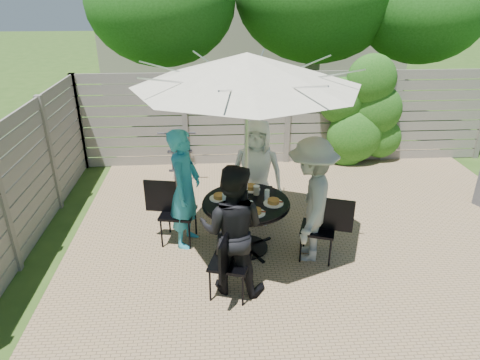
{
  "coord_description": "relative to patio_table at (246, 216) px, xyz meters",
  "views": [
    {
      "loc": [
        -1.46,
        -5.0,
        3.34
      ],
      "look_at": [
        -1.13,
        0.13,
        0.96
      ],
      "focal_mm": 32.0,
      "sensor_mm": 36.0,
      "label": 1
    }
  ],
  "objects": [
    {
      "name": "plate_left",
      "position": [
        -0.35,
        0.1,
        0.25
      ],
      "size": [
        0.26,
        0.26,
        0.06
      ],
      "color": "white",
      "rests_on": "patio_table"
    },
    {
      "name": "plate_front",
      "position": [
        -0.1,
        -0.35,
        0.25
      ],
      "size": [
        0.26,
        0.26,
        0.06
      ],
      "color": "white",
      "rests_on": "patio_table"
    },
    {
      "name": "patio_table",
      "position": [
        0.0,
        0.0,
        0.0
      ],
      "size": [
        1.39,
        1.39,
        0.74
      ],
      "rotation": [
        0.0,
        0.0,
        -0.27
      ],
      "color": "black",
      "rests_on": "ground"
    },
    {
      "name": "chair_front",
      "position": [
        -0.26,
        -0.93,
        -0.24
      ],
      "size": [
        0.54,
        0.7,
        0.91
      ],
      "rotation": [
        0.0,
        0.0,
        1.28
      ],
      "color": "black",
      "rests_on": "ground"
    },
    {
      "name": "glass_front",
      "position": [
        0.03,
        -0.28,
        0.29
      ],
      "size": [
        0.07,
        0.07,
        0.14
      ],
      "primitive_type": "cylinder",
      "color": "silver",
      "rests_on": "patio_table"
    },
    {
      "name": "chair_back",
      "position": [
        0.26,
        0.93,
        -0.26
      ],
      "size": [
        0.51,
        0.66,
        0.86
      ],
      "rotation": [
        0.0,
        0.0,
        4.45
      ],
      "color": "black",
      "rests_on": "ground"
    },
    {
      "name": "backyard_envelope",
      "position": [
        1.15,
        10.36,
        2.09
      ],
      "size": [
        60.0,
        60.0,
        5.0
      ],
      "color": "#2A4816",
      "rests_on": "ground"
    },
    {
      "name": "chair_right",
      "position": [
        0.93,
        -0.26,
        -0.25
      ],
      "size": [
        0.69,
        0.55,
        0.9
      ],
      "rotation": [
        0.0,
        0.0,
        2.81
      ],
      "color": "black",
      "rests_on": "ground"
    },
    {
      "name": "plate_back",
      "position": [
        0.1,
        0.35,
        0.25
      ],
      "size": [
        0.26,
        0.26,
        0.06
      ],
      "color": "white",
      "rests_on": "patio_table"
    },
    {
      "name": "syrup_jug",
      "position": [
        -0.04,
        0.06,
        0.3
      ],
      "size": [
        0.09,
        0.09,
        0.16
      ],
      "primitive_type": "cylinder",
      "color": "#59280C",
      "rests_on": "patio_table"
    },
    {
      "name": "person_left",
      "position": [
        -0.8,
        0.22,
        0.32
      ],
      "size": [
        0.55,
        0.69,
        1.67
      ],
      "primitive_type": "imported",
      "rotation": [
        0.0,
        0.0,
        7.59
      ],
      "color": "#2A9BB8",
      "rests_on": "ground"
    },
    {
      "name": "glass_back",
      "position": [
        -0.03,
        0.28,
        0.29
      ],
      "size": [
        0.07,
        0.07,
        0.14
      ],
      "primitive_type": "cylinder",
      "color": "silver",
      "rests_on": "patio_table"
    },
    {
      "name": "bicycle",
      "position": [
        -1.04,
        2.67,
        -0.02
      ],
      "size": [
        0.67,
        1.9,
        1.0
      ],
      "primitive_type": "imported",
      "rotation": [
        0.0,
        0.0,
        -0.0
      ],
      "color": "#333338",
      "rests_on": "ground"
    },
    {
      "name": "umbrella",
      "position": [
        0.0,
        0.0,
        1.92
      ],
      "size": [
        3.33,
        3.33,
        2.63
      ],
      "rotation": [
        0.0,
        0.0,
        -0.27
      ],
      "color": "silver",
      "rests_on": "ground"
    },
    {
      "name": "glass_left",
      "position": [
        -0.28,
        -0.03,
        0.29
      ],
      "size": [
        0.07,
        0.07,
        0.14
      ],
      "primitive_type": "cylinder",
      "color": "silver",
      "rests_on": "patio_table"
    },
    {
      "name": "plate_extra",
      "position": [
        0.09,
        -0.34,
        0.25
      ],
      "size": [
        0.24,
        0.24,
        0.06
      ],
      "color": "white",
      "rests_on": "patio_table"
    },
    {
      "name": "person_right",
      "position": [
        0.8,
        -0.22,
        0.32
      ],
      "size": [
        0.88,
        1.2,
        1.67
      ],
      "primitive_type": "imported",
      "rotation": [
        0.0,
        0.0,
        4.44
      ],
      "color": "#989A95",
      "rests_on": "ground"
    },
    {
      "name": "plate_right",
      "position": [
        0.35,
        -0.1,
        0.25
      ],
      "size": [
        0.26,
        0.26,
        0.06
      ],
      "color": "white",
      "rests_on": "patio_table"
    },
    {
      "name": "person_back",
      "position": [
        0.22,
        0.8,
        0.28
      ],
      "size": [
        0.89,
        0.7,
        1.6
      ],
      "primitive_type": "imported",
      "rotation": [
        0.0,
        0.0,
        6.01
      ],
      "color": "white",
      "rests_on": "ground"
    },
    {
      "name": "chair_left",
      "position": [
        -0.93,
        0.25,
        -0.24
      ],
      "size": [
        0.71,
        0.53,
        0.94
      ],
      "rotation": [
        0.0,
        0.0,
        6.09
      ],
      "color": "black",
      "rests_on": "ground"
    },
    {
      "name": "person_front",
      "position": [
        -0.22,
        -0.8,
        0.28
      ],
      "size": [
        0.91,
        0.79,
        1.6
      ],
      "primitive_type": "imported",
      "rotation": [
        0.0,
        0.0,
        2.87
      ],
      "color": "black",
      "rests_on": "ground"
    },
    {
      "name": "coffee_cup",
      "position": [
        0.15,
        0.19,
        0.28
      ],
      "size": [
        0.08,
        0.08,
        0.12
      ],
      "primitive_type": "cylinder",
      "color": "#C6B293",
      "rests_on": "patio_table"
    },
    {
      "name": "glass_right",
      "position": [
        0.28,
        0.03,
        0.29
      ],
      "size": [
        0.07,
        0.07,
        0.14
      ],
      "primitive_type": "cylinder",
      "color": "silver",
      "rests_on": "patio_table"
    }
  ]
}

